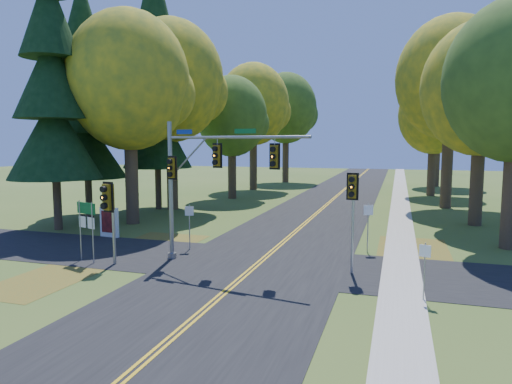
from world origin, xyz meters
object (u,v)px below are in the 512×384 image
(east_signal_pole, at_px, (352,198))
(route_sign_cluster, at_px, (86,219))
(info_kiosk, at_px, (109,222))
(traffic_mast, at_px, (201,173))

(east_signal_pole, relative_size, route_sign_cluster, 1.51)
(east_signal_pole, distance_m, info_kiosk, 14.79)
(east_signal_pole, bearing_deg, traffic_mast, -173.09)
(route_sign_cluster, height_order, info_kiosk, route_sign_cluster)
(route_sign_cluster, bearing_deg, info_kiosk, 132.96)
(traffic_mast, height_order, route_sign_cluster, traffic_mast)
(route_sign_cluster, xyz_separation_m, info_kiosk, (-2.35, 5.00, -1.13))
(info_kiosk, bearing_deg, traffic_mast, -18.99)
(traffic_mast, xyz_separation_m, info_kiosk, (-7.51, 3.65, -3.28))
(route_sign_cluster, bearing_deg, traffic_mast, 32.53)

